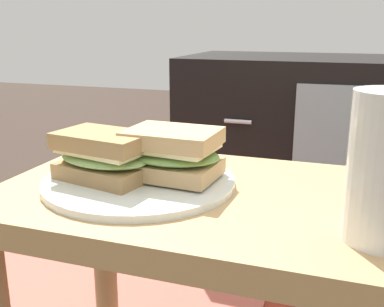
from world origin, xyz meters
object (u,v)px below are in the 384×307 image
Objects in this scene: tv_cabinet at (334,149)px; sandwich_front at (104,156)px; plate at (139,181)px; sandwich_back at (173,153)px.

tv_cabinet is 1.03m from sandwich_front.
sandwich_back is at bearing 21.03° from plate.
sandwich_back is at bearing -101.26° from tv_cabinet.
tv_cabinet is 1.00m from plate.
tv_cabinet reaches higher than plate.
tv_cabinet is 6.83× the size of sandwich_back.
sandwich_front is at bearing -158.97° from sandwich_back.
sandwich_back reaches higher than plate.
sandwich_front is 1.08× the size of sandwich_back.
tv_cabinet is 0.98m from sandwich_back.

